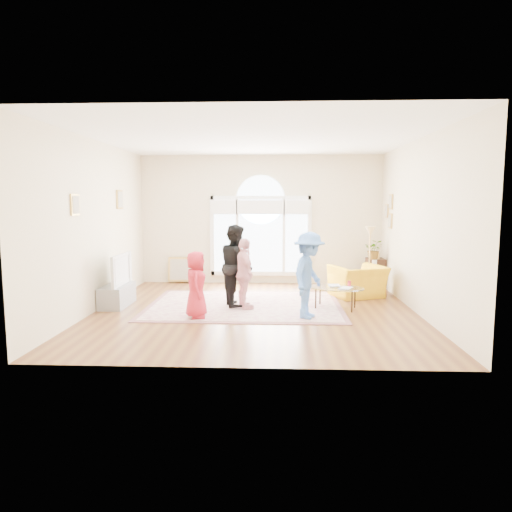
{
  "coord_description": "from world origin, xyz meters",
  "views": [
    {
      "loc": [
        0.39,
        -8.43,
        2.05
      ],
      "look_at": [
        0.0,
        0.3,
        1.01
      ],
      "focal_mm": 32.0,
      "sensor_mm": 36.0,
      "label": 1
    }
  ],
  "objects_px": {
    "coffee_table": "(336,288)",
    "armchair": "(358,281)",
    "television": "(117,270)",
    "area_rug": "(245,305)",
    "tv_console": "(117,295)"
  },
  "relations": [
    {
      "from": "area_rug",
      "to": "television",
      "type": "height_order",
      "value": "television"
    },
    {
      "from": "area_rug",
      "to": "coffee_table",
      "type": "relative_size",
      "value": 2.92
    },
    {
      "from": "coffee_table",
      "to": "armchair",
      "type": "height_order",
      "value": "armchair"
    },
    {
      "from": "area_rug",
      "to": "armchair",
      "type": "xyz_separation_m",
      "value": [
        2.39,
        0.94,
        0.33
      ]
    },
    {
      "from": "coffee_table",
      "to": "armchair",
      "type": "bearing_deg",
      "value": 78.55
    },
    {
      "from": "tv_console",
      "to": "television",
      "type": "height_order",
      "value": "television"
    },
    {
      "from": "tv_console",
      "to": "coffee_table",
      "type": "relative_size",
      "value": 0.81
    },
    {
      "from": "area_rug",
      "to": "armchair",
      "type": "bearing_deg",
      "value": 21.42
    },
    {
      "from": "area_rug",
      "to": "television",
      "type": "bearing_deg",
      "value": -176.98
    },
    {
      "from": "tv_console",
      "to": "television",
      "type": "distance_m",
      "value": 0.52
    },
    {
      "from": "television",
      "to": "coffee_table",
      "type": "relative_size",
      "value": 0.86
    },
    {
      "from": "television",
      "to": "coffee_table",
      "type": "distance_m",
      "value": 4.3
    },
    {
      "from": "tv_console",
      "to": "armchair",
      "type": "bearing_deg",
      "value": 12.3
    },
    {
      "from": "coffee_table",
      "to": "television",
      "type": "bearing_deg",
      "value": -163.28
    },
    {
      "from": "armchair",
      "to": "coffee_table",
      "type": "bearing_deg",
      "value": 39.31
    }
  ]
}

